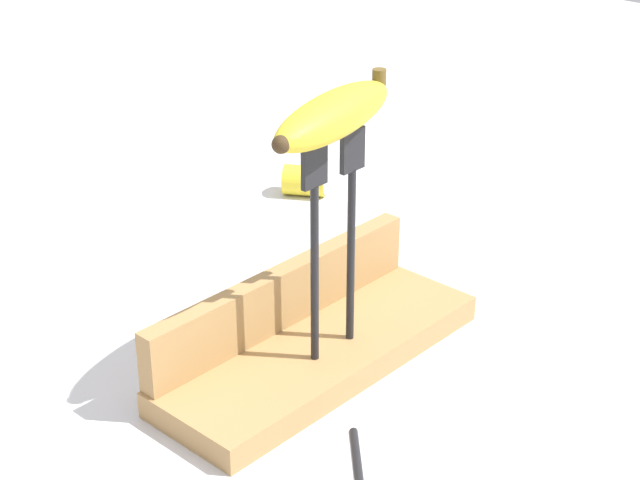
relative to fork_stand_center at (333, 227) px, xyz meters
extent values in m
plane|color=silver|center=(0.00, 0.01, -0.14)|extent=(3.00, 3.00, 0.00)
cube|color=#A87F4C|center=(0.00, 0.01, -0.13)|extent=(0.32, 0.11, 0.02)
cube|color=#A87F4C|center=(0.00, 0.06, -0.09)|extent=(0.31, 0.02, 0.06)
cylinder|color=black|center=(-0.02, 0.00, -0.04)|extent=(0.01, 0.01, 0.16)
cube|color=black|center=(-0.02, 0.00, 0.06)|extent=(0.03, 0.01, 0.04)
cylinder|color=black|center=(0.02, 0.00, -0.04)|extent=(0.01, 0.01, 0.16)
cube|color=black|center=(0.02, 0.00, 0.06)|extent=(0.03, 0.01, 0.04)
ellipsoid|color=yellow|center=(0.00, 0.00, 0.10)|extent=(0.17, 0.08, 0.04)
cylinder|color=brown|center=(0.07, 0.02, 0.11)|extent=(0.01, 0.01, 0.02)
sphere|color=#3F2D19|center=(-0.08, -0.02, 0.10)|extent=(0.01, 0.01, 0.01)
cylinder|color=black|center=(-0.10, -0.11, -0.14)|extent=(0.09, 0.09, 0.01)
cylinder|color=yellow|center=(0.27, 0.29, -0.12)|extent=(0.06, 0.06, 0.04)
cylinder|color=beige|center=(0.28, 0.27, -0.12)|extent=(0.03, 0.02, 0.03)
camera|label=1|loc=(-0.57, -0.51, 0.36)|focal=57.19mm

